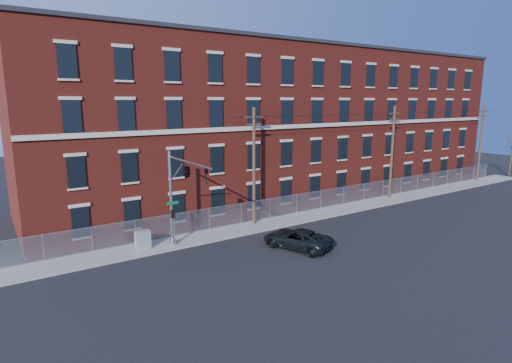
{
  "coord_description": "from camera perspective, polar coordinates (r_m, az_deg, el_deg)",
  "views": [
    {
      "loc": [
        -17.11,
        -23.38,
        10.66
      ],
      "look_at": [
        1.14,
        4.0,
        4.21
      ],
      "focal_mm": 29.02,
      "sensor_mm": 36.0,
      "label": 1
    }
  ],
  "objects": [
    {
      "name": "utility_pole_far",
      "position": [
        62.49,
        28.57,
        4.86
      ],
      "size": [
        1.8,
        0.28,
        10.0
      ],
      "color": "#4D3426",
      "rests_on": "ground"
    },
    {
      "name": "utility_pole_near",
      "position": [
        35.12,
        -0.28,
        2.38
      ],
      "size": [
        1.8,
        0.28,
        10.0
      ],
      "color": "#4D3426",
      "rests_on": "ground"
    },
    {
      "name": "chain_link_fence",
      "position": [
        42.67,
        10.49,
        -2.11
      ],
      "size": [
        59.06,
        0.06,
        1.85
      ],
      "color": "#A5A8AD",
      "rests_on": "ground"
    },
    {
      "name": "overhead_wires",
      "position": [
        47.11,
        18.54,
        8.65
      ],
      "size": [
        40.0,
        0.62,
        0.62
      ],
      "color": "black",
      "rests_on": "ground"
    },
    {
      "name": "mill_building",
      "position": [
        47.39,
        4.31,
        8.02
      ],
      "size": [
        55.3,
        14.32,
        16.3
      ],
      "color": "maroon",
      "rests_on": "ground"
    },
    {
      "name": "utility_cabinet",
      "position": [
        31.24,
        -15.34,
        -7.75
      ],
      "size": [
        1.07,
        0.55,
        1.33
      ],
      "primitive_type": "cube",
      "rotation": [
        0.0,
        0.0,
        0.02
      ],
      "color": "slate",
      "rests_on": "sidewalk"
    },
    {
      "name": "sidewalk",
      "position": [
        42.01,
        11.67,
        -3.76
      ],
      "size": [
        65.0,
        3.0,
        0.12
      ],
      "primitive_type": "cube",
      "color": "gray",
      "rests_on": "ground"
    },
    {
      "name": "pickup_truck",
      "position": [
        30.72,
        5.66,
        -7.84
      ],
      "size": [
        4.05,
        5.68,
        1.44
      ],
      "primitive_type": "imported",
      "rotation": [
        0.0,
        0.0,
        3.5
      ],
      "color": "black",
      "rests_on": "ground"
    },
    {
      "name": "ground",
      "position": [
        30.87,
        2.39,
        -9.12
      ],
      "size": [
        140.0,
        140.0,
        0.0
      ],
      "primitive_type": "plane",
      "color": "black",
      "rests_on": "ground"
    },
    {
      "name": "utility_pole_mid",
      "position": [
        47.38,
        18.25,
        4.09
      ],
      "size": [
        1.8,
        0.28,
        10.0
      ],
      "color": "#4D3426",
      "rests_on": "ground"
    },
    {
      "name": "traffic_signal_mast",
      "position": [
        28.36,
        -10.01,
        0.21
      ],
      "size": [
        0.9,
        6.75,
        7.0
      ],
      "color": "#9EA0A5",
      "rests_on": "ground"
    },
    {
      "name": "bare_tree",
      "position": [
        68.63,
        31.74,
        3.04
      ],
      "size": [
        1.89,
        1.83,
        5.81
      ],
      "color": "#3F3328",
      "rests_on": "ground"
    }
  ]
}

